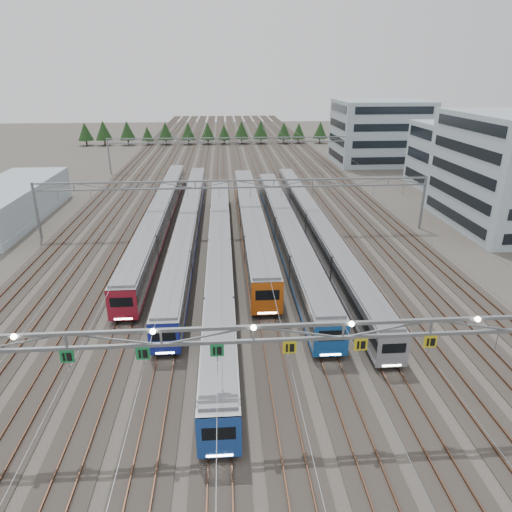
{
  "coord_description": "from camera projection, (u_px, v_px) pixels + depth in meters",
  "views": [
    {
      "loc": [
        -1.57,
        -23.98,
        22.22
      ],
      "look_at": [
        1.74,
        21.97,
        3.5
      ],
      "focal_mm": 32.0,
      "sensor_mm": 36.0,
      "label": 1
    }
  ],
  "objects": [
    {
      "name": "ground",
      "position": [
        254.0,
        427.0,
        30.63
      ],
      "size": [
        400.0,
        400.0,
        0.0
      ],
      "primitive_type": "plane",
      "color": "#47423A",
      "rests_on": "ground"
    },
    {
      "name": "track_bed",
      "position": [
        229.0,
        154.0,
        122.47
      ],
      "size": [
        54.0,
        260.0,
        5.42
      ],
      "color": "#2D2823",
      "rests_on": "ground"
    },
    {
      "name": "train_a",
      "position": [
        161.0,
        214.0,
        69.32
      ],
      "size": [
        2.84,
        59.24,
        3.7
      ],
      "color": "black",
      "rests_on": "ground"
    },
    {
      "name": "train_b",
      "position": [
        189.0,
        221.0,
        66.24
      ],
      "size": [
        2.62,
        63.43,
        3.41
      ],
      "color": "black",
      "rests_on": "ground"
    },
    {
      "name": "train_c",
      "position": [
        220.0,
        252.0,
        54.85
      ],
      "size": [
        2.74,
        60.53,
        3.57
      ],
      "color": "black",
      "rests_on": "ground"
    },
    {
      "name": "train_d",
      "position": [
        251.0,
        219.0,
        66.44
      ],
      "size": [
        3.09,
        51.07,
        4.04
      ],
      "color": "black",
      "rests_on": "ground"
    },
    {
      "name": "train_e",
      "position": [
        286.0,
        229.0,
        62.41
      ],
      "size": [
        2.91,
        55.96,
        3.79
      ],
      "color": "black",
      "rests_on": "ground"
    },
    {
      "name": "train_f",
      "position": [
        315.0,
        224.0,
        65.05
      ],
      "size": [
        2.59,
        64.29,
        3.37
      ],
      "color": "black",
      "rests_on": "ground"
    },
    {
      "name": "gantry_near",
      "position": [
        253.0,
        338.0,
        27.85
      ],
      "size": [
        56.36,
        0.61,
        8.08
      ],
      "color": "gray",
      "rests_on": "ground"
    },
    {
      "name": "gantry_mid",
      "position": [
        235.0,
        190.0,
        65.19
      ],
      "size": [
        56.36,
        0.36,
        8.0
      ],
      "color": "gray",
      "rests_on": "ground"
    },
    {
      "name": "gantry_far",
      "position": [
        229.0,
        144.0,
        106.77
      ],
      "size": [
        56.36,
        0.36,
        8.0
      ],
      "color": "gray",
      "rests_on": "ground"
    },
    {
      "name": "depot_bldg_mid",
      "position": [
        455.0,
        156.0,
        90.98
      ],
      "size": [
        14.0,
        16.0,
        12.81
      ],
      "primitive_type": "cube",
      "color": "#A0B5BF",
      "rests_on": "ground"
    },
    {
      "name": "depot_bldg_north",
      "position": [
        379.0,
        132.0,
        116.39
      ],
      "size": [
        22.0,
        18.0,
        15.5
      ],
      "primitive_type": "cube",
      "color": "#A0B5BF",
      "rests_on": "ground"
    },
    {
      "name": "west_shed",
      "position": [
        9.0,
        203.0,
        72.32
      ],
      "size": [
        10.0,
        30.0,
        5.54
      ],
      "primitive_type": "cube",
      "color": "#A0B5BF",
      "rests_on": "ground"
    },
    {
      "name": "treeline",
      "position": [
        244.0,
        131.0,
        148.28
      ],
      "size": [
        106.4,
        5.6,
        7.02
      ],
      "color": "#332114",
      "rests_on": "ground"
    }
  ]
}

